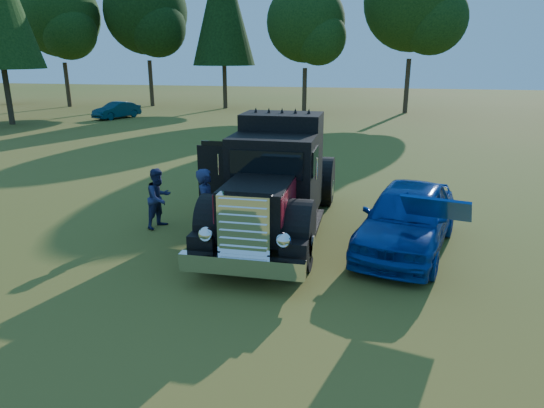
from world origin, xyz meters
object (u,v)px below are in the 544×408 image
(diamond_t_truck, at_px, (275,186))
(distant_teal_car, at_px, (117,110))
(hotrod_coupe, at_px, (407,217))
(spectator_near, at_px, (207,209))
(spectator_far, at_px, (159,198))

(diamond_t_truck, relative_size, distant_teal_car, 2.02)
(hotrod_coupe, height_order, distant_teal_car, hotrod_coupe)
(diamond_t_truck, relative_size, spectator_near, 3.70)
(diamond_t_truck, xyz_separation_m, spectator_far, (-3.12, -0.16, -0.47))
(diamond_t_truck, relative_size, spectator_far, 4.43)
(spectator_far, height_order, distant_teal_car, spectator_far)
(hotrod_coupe, bearing_deg, spectator_far, 177.83)
(hotrod_coupe, bearing_deg, spectator_near, -169.69)
(diamond_t_truck, xyz_separation_m, hotrod_coupe, (3.27, -0.40, -0.48))
(spectator_near, height_order, distant_teal_car, spectator_near)
(hotrod_coupe, distance_m, spectator_near, 4.74)
(spectator_far, bearing_deg, spectator_near, -102.04)
(spectator_far, bearing_deg, hotrod_coupe, -71.92)
(diamond_t_truck, relative_size, hotrod_coupe, 1.45)
(diamond_t_truck, height_order, spectator_far, diamond_t_truck)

